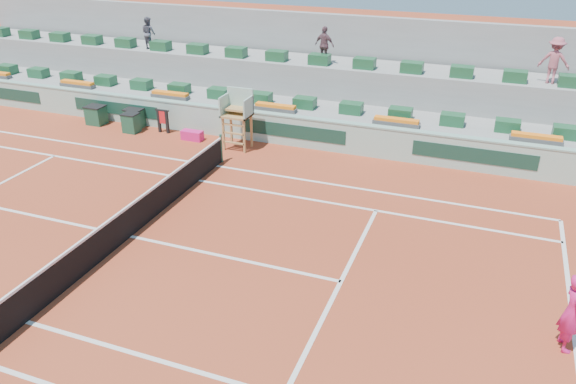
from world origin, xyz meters
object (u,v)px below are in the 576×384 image
object	(u,v)px
player_bag	(192,135)
tennis_player	(572,312)
umpire_chair	(238,111)
drink_cooler_a	(131,123)

from	to	relation	value
player_bag	tennis_player	distance (m)	16.06
umpire_chair	drink_cooler_a	bearing A→B (deg)	-179.68
umpire_chair	drink_cooler_a	distance (m)	5.23
player_bag	umpire_chair	size ratio (longest dim) A/B	0.38
drink_cooler_a	tennis_player	bearing A→B (deg)	-25.78
umpire_chair	drink_cooler_a	size ratio (longest dim) A/B	2.86
tennis_player	drink_cooler_a	bearing A→B (deg)	154.22
umpire_chair	tennis_player	distance (m)	14.17
player_bag	umpire_chair	bearing A→B (deg)	-1.90
player_bag	tennis_player	world-z (taller)	tennis_player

